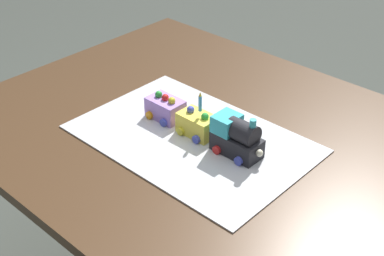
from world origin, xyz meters
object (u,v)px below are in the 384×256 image
at_px(dining_table, 221,171).
at_px(cake_locomotive, 237,137).
at_px(cake_car_tanker_lemon, 198,124).
at_px(cake_car_hopper_lavender, 166,108).
at_px(birthday_candle, 200,102).

height_order(dining_table, cake_locomotive, cake_locomotive).
xyz_separation_m(cake_car_tanker_lemon, cake_car_hopper_lavender, (0.12, 0.00, 0.00)).
xyz_separation_m(dining_table, birthday_candle, (0.05, 0.03, 0.21)).
distance_m(cake_locomotive, cake_car_tanker_lemon, 0.13).
relative_size(cake_car_tanker_lemon, cake_car_hopper_lavender, 1.00).
bearing_deg(dining_table, birthday_candle, 32.15).
height_order(cake_car_tanker_lemon, birthday_candle, birthday_candle).
height_order(dining_table, cake_car_tanker_lemon, cake_car_tanker_lemon).
distance_m(cake_car_tanker_lemon, birthday_candle, 0.07).
height_order(dining_table, cake_car_hopper_lavender, cake_car_hopper_lavender).
distance_m(dining_table, cake_car_tanker_lemon, 0.15).
bearing_deg(cake_locomotive, dining_table, -23.90).
bearing_deg(cake_car_tanker_lemon, dining_table, -151.59).
relative_size(cake_locomotive, cake_car_hopper_lavender, 1.40).
relative_size(cake_locomotive, birthday_candle, 2.56).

